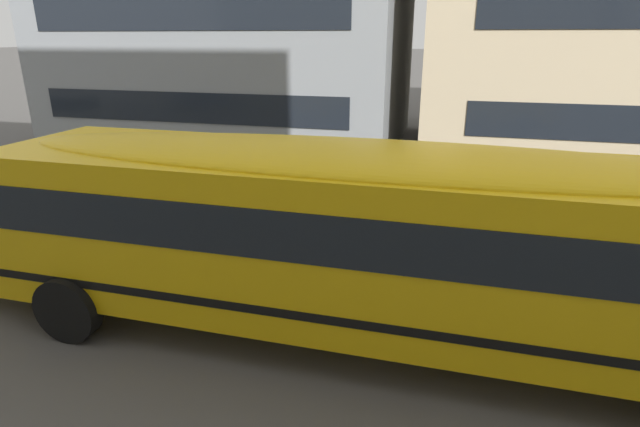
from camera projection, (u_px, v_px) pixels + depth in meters
ground_plane at (587, 317)px, 8.25m from camera, size 400.00×400.00×0.00m
sidewalk_far at (531, 194)px, 14.72m from camera, size 120.00×3.00×0.01m
lane_centreline at (587, 317)px, 8.25m from camera, size 110.00×0.16×0.01m
school_bus at (352, 227)px, 7.24m from camera, size 13.27×3.20×2.96m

